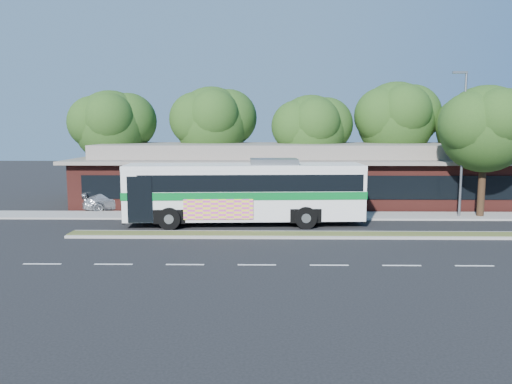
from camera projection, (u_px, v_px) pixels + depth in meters
The scene contains 14 objects.
ground at pixel (317, 239), 25.64m from camera, with size 120.00×120.00×0.00m, color black.
median_strip at pixel (315, 235), 26.22m from camera, with size 26.00×1.10×0.15m, color #435022.
sidewalk at pixel (306, 216), 31.98m from camera, with size 44.00×2.60×0.12m, color gray.
parking_lot at pixel (51, 207), 35.83m from camera, with size 14.00×12.00×0.01m, color black.
plaza_building at pixel (299, 174), 38.24m from camera, with size 33.20×11.20×4.45m.
lamp_post at pixel (462, 140), 30.81m from camera, with size 0.93×0.18×9.07m.
tree_bg_a at pixel (117, 125), 40.12m from camera, with size 6.47×5.80×8.63m.
tree_bg_b at pixel (217, 122), 40.96m from camera, with size 6.69×6.00×9.00m.
tree_bg_c at pixel (315, 129), 39.90m from camera, with size 6.24×5.60×8.26m.
tree_bg_d at pixel (401, 118), 40.69m from camera, with size 6.91×6.20×9.37m.
tree_bg_e at pixel (479, 127), 39.69m from camera, with size 6.47×5.80×8.50m.
transit_bus at pixel (246, 188), 29.19m from camera, with size 13.93×3.73×3.87m.
sedan at pixel (117, 200), 34.56m from camera, with size 1.90×4.67×1.36m, color #B9BCC1.
sidewalk_tree at pixel (490, 127), 31.00m from camera, with size 6.02×5.39×8.28m.
Camera 1 is at (-2.72, -25.16, 5.67)m, focal length 35.00 mm.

